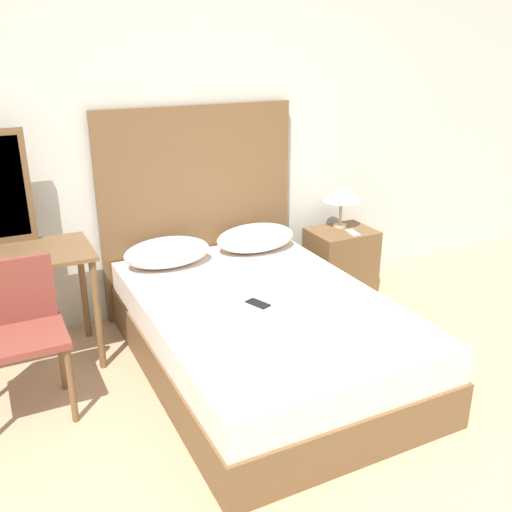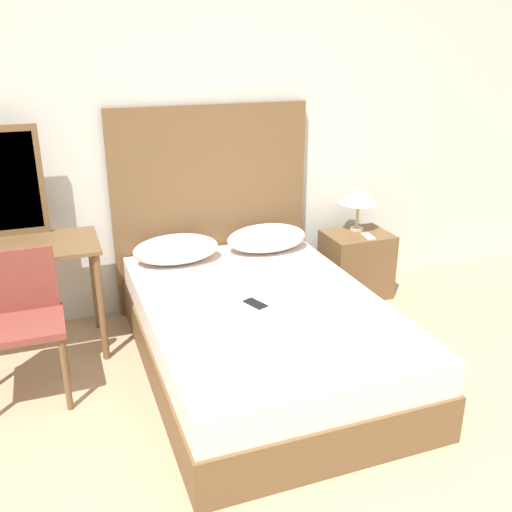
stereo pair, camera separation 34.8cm
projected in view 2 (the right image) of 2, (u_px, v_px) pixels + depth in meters
The scene contains 12 objects.
wall_back at pixel (219, 128), 4.20m from camera, with size 10.00×0.06×2.70m.
bed at pixel (262, 335), 3.57m from camera, with size 1.42×2.08×0.48m.
headboard at pixel (212, 208), 4.31m from camera, with size 1.49×0.05×1.54m.
pillow_left at pixel (176, 249), 4.04m from camera, with size 0.61×0.37×0.19m.
pillow_right at pixel (267, 238), 4.27m from camera, with size 0.61×0.37×0.19m.
phone_on_bed at pixel (255, 304), 3.42m from camera, with size 0.12×0.17×0.01m.
nightstand at pixel (356, 264), 4.61m from camera, with size 0.51×0.40×0.52m.
table_lamp at pixel (359, 196), 4.50m from camera, with size 0.31×0.31×0.35m.
phone_on_nightstand at pixel (368, 236), 4.44m from camera, with size 0.09×0.16×0.01m.
vanity_desk at pixel (14, 265), 3.57m from camera, with size 1.05×0.54×0.76m.
vanity_mirror at pixel (3, 182), 3.61m from camera, with size 0.49×0.03×0.71m.
chair at pixel (14, 313), 3.20m from camera, with size 0.52×0.41×0.87m.
Camera 2 is at (-1.22, -1.48, 1.98)m, focal length 40.00 mm.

